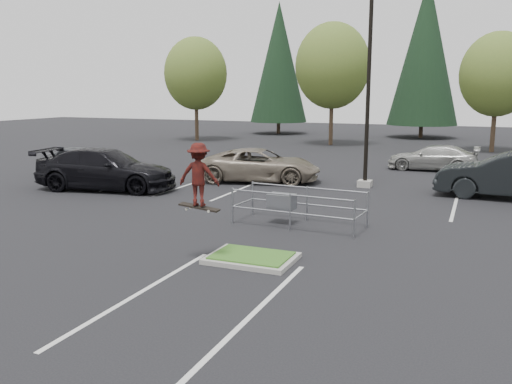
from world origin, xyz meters
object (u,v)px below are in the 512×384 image
at_px(decid_c, 497,77).
at_px(car_l_black, 105,169).
at_px(car_r_charc, 512,175).
at_px(car_far_silver, 433,158).
at_px(conif_b, 425,51).
at_px(car_l_tan, 259,165).
at_px(cart_corral, 286,202).
at_px(light_pole, 368,85).
at_px(decid_b, 332,69).
at_px(decid_a, 196,76).
at_px(conif_a, 279,63).
at_px(car_l_grey, 84,161).
at_px(skateboarder, 199,175).

relative_size(decid_c, car_l_black, 1.35).
distance_m(car_r_charc, car_far_silver, 8.06).
bearing_deg(decid_c, conif_b, 119.32).
bearing_deg(car_l_tan, cart_corral, -164.31).
height_order(light_pole, decid_b, light_pole).
distance_m(conif_b, car_l_tan, 30.18).
xyz_separation_m(decid_c, car_far_silver, (-3.12, -11.14, -4.56)).
bearing_deg(light_pole, decid_a, 135.75).
bearing_deg(conif_b, car_l_tan, -98.82).
height_order(decid_b, conif_a, conif_a).
distance_m(decid_b, conif_a, 12.43).
relative_size(decid_c, car_far_silver, 1.76).
xyz_separation_m(conif_b, car_l_black, (-10.00, -33.50, -6.95)).
bearing_deg(car_l_black, car_l_tan, -60.68).
bearing_deg(car_l_grey, skateboarder, -128.63).
bearing_deg(decid_b, car_far_silver, -53.14).
bearing_deg(skateboarder, conif_a, -83.29).
height_order(conif_a, car_far_silver, conif_a).
height_order(decid_c, car_l_grey, decid_c).
distance_m(decid_b, car_r_charc, 23.34).
bearing_deg(decid_a, car_l_black, -70.83).
distance_m(skateboarder, car_far_silver, 19.72).
xyz_separation_m(decid_c, conif_b, (-5.99, 10.67, 2.59)).
bearing_deg(car_far_silver, decid_c, 164.24).
relative_size(decid_a, decid_b, 0.92).
bearing_deg(light_pole, car_r_charc, -4.76).
distance_m(decid_a, decid_c, 24.00).
relative_size(decid_a, car_l_black, 1.43).
bearing_deg(decid_a, conif_a, 68.09).
bearing_deg(cart_corral, conif_a, 114.97).
xyz_separation_m(skateboarder, car_l_black, (-8.80, 7.54, -1.34)).
relative_size(decid_b, car_l_grey, 2.14).
height_order(decid_b, car_far_silver, decid_b).
bearing_deg(decid_a, cart_corral, -56.05).
bearing_deg(conif_a, car_r_charc, -54.27).
bearing_deg(skateboarder, light_pole, -108.53).
relative_size(conif_b, car_l_black, 2.33).
bearing_deg(decid_a, car_l_grey, -77.47).
relative_size(conif_b, cart_corral, 3.39).
bearing_deg(skateboarder, car_l_grey, -50.71).
height_order(car_l_tan, car_l_black, car_l_black).
distance_m(car_l_tan, car_l_grey, 9.17).
relative_size(cart_corral, car_l_grey, 0.95).
height_order(light_pole, skateboarder, light_pole).
distance_m(decid_c, conif_a, 22.50).
relative_size(skateboarder, car_l_black, 0.28).
distance_m(conif_b, car_l_black, 35.64).
bearing_deg(decid_b, car_l_tan, -85.47).
height_order(car_l_black, car_l_grey, car_l_black).
relative_size(light_pole, car_far_silver, 2.12).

